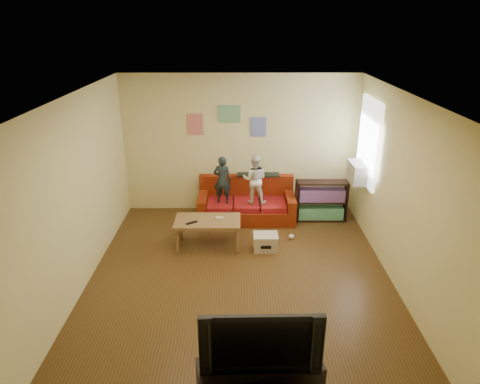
{
  "coord_description": "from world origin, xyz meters",
  "views": [
    {
      "loc": [
        -0.01,
        -5.51,
        3.62
      ],
      "look_at": [
        0.0,
        0.8,
        1.05
      ],
      "focal_mm": 32.0,
      "sensor_mm": 36.0,
      "label": 1
    }
  ],
  "objects_px": {
    "child_b": "(255,179)",
    "bookshelf": "(321,203)",
    "file_box": "(265,242)",
    "child_a": "(222,180)",
    "television": "(261,337)",
    "tv_stand": "(260,382)",
    "sofa": "(246,205)",
    "coffee_table": "(208,224)"
  },
  "relations": [
    {
      "from": "coffee_table",
      "to": "tv_stand",
      "type": "relative_size",
      "value": 0.89
    },
    {
      "from": "coffee_table",
      "to": "tv_stand",
      "type": "height_order",
      "value": "coffee_table"
    },
    {
      "from": "child_b",
      "to": "bookshelf",
      "type": "relative_size",
      "value": 0.96
    },
    {
      "from": "child_b",
      "to": "television",
      "type": "relative_size",
      "value": 0.81
    },
    {
      "from": "sofa",
      "to": "bookshelf",
      "type": "height_order",
      "value": "sofa"
    },
    {
      "from": "child_a",
      "to": "file_box",
      "type": "xyz_separation_m",
      "value": [
        0.75,
        -1.1,
        -0.7
      ]
    },
    {
      "from": "file_box",
      "to": "television",
      "type": "height_order",
      "value": "television"
    },
    {
      "from": "bookshelf",
      "to": "television",
      "type": "distance_m",
      "value": 4.46
    },
    {
      "from": "child_a",
      "to": "television",
      "type": "height_order",
      "value": "child_a"
    },
    {
      "from": "child_b",
      "to": "sofa",
      "type": "bearing_deg",
      "value": -40.18
    },
    {
      "from": "sofa",
      "to": "television",
      "type": "distance_m",
      "value": 4.35
    },
    {
      "from": "file_box",
      "to": "television",
      "type": "relative_size",
      "value": 0.35
    },
    {
      "from": "child_a",
      "to": "television",
      "type": "bearing_deg",
      "value": 104.75
    },
    {
      "from": "television",
      "to": "bookshelf",
      "type": "bearing_deg",
      "value": 71.15
    },
    {
      "from": "child_b",
      "to": "bookshelf",
      "type": "height_order",
      "value": "child_b"
    },
    {
      "from": "child_a",
      "to": "child_b",
      "type": "xyz_separation_m",
      "value": [
        0.6,
        0.0,
        0.01
      ]
    },
    {
      "from": "child_b",
      "to": "coffee_table",
      "type": "distance_m",
      "value": 1.34
    },
    {
      "from": "sofa",
      "to": "child_b",
      "type": "relative_size",
      "value": 1.95
    },
    {
      "from": "child_a",
      "to": "tv_stand",
      "type": "xyz_separation_m",
      "value": [
        0.52,
        -4.15,
        -0.61
      ]
    },
    {
      "from": "sofa",
      "to": "bookshelf",
      "type": "distance_m",
      "value": 1.43
    },
    {
      "from": "child_b",
      "to": "television",
      "type": "height_order",
      "value": "child_b"
    },
    {
      "from": "child_a",
      "to": "television",
      "type": "relative_size",
      "value": 0.78
    },
    {
      "from": "child_b",
      "to": "tv_stand",
      "type": "bearing_deg",
      "value": 96.38
    },
    {
      "from": "child_a",
      "to": "bookshelf",
      "type": "distance_m",
      "value": 1.94
    },
    {
      "from": "sofa",
      "to": "television",
      "type": "xyz_separation_m",
      "value": [
        0.07,
        -4.31,
        0.53
      ]
    },
    {
      "from": "child_b",
      "to": "file_box",
      "type": "distance_m",
      "value": 1.32
    },
    {
      "from": "sofa",
      "to": "coffee_table",
      "type": "xyz_separation_m",
      "value": [
        -0.67,
        -1.14,
        0.15
      ]
    },
    {
      "from": "sofa",
      "to": "television",
      "type": "bearing_deg",
      "value": -89.13
    },
    {
      "from": "coffee_table",
      "to": "tv_stand",
      "type": "bearing_deg",
      "value": -76.95
    },
    {
      "from": "file_box",
      "to": "tv_stand",
      "type": "xyz_separation_m",
      "value": [
        -0.23,
        -3.05,
        0.09
      ]
    },
    {
      "from": "bookshelf",
      "to": "file_box",
      "type": "xyz_separation_m",
      "value": [
        -1.12,
        -1.18,
        -0.2
      ]
    },
    {
      "from": "tv_stand",
      "to": "television",
      "type": "distance_m",
      "value": 0.57
    },
    {
      "from": "child_b",
      "to": "file_box",
      "type": "relative_size",
      "value": 2.3
    },
    {
      "from": "file_box",
      "to": "child_b",
      "type": "bearing_deg",
      "value": 97.87
    },
    {
      "from": "bookshelf",
      "to": "tv_stand",
      "type": "distance_m",
      "value": 4.44
    },
    {
      "from": "child_a",
      "to": "file_box",
      "type": "relative_size",
      "value": 2.24
    },
    {
      "from": "child_b",
      "to": "coffee_table",
      "type": "bearing_deg",
      "value": 57.46
    },
    {
      "from": "child_b",
      "to": "child_a",
      "type": "bearing_deg",
      "value": 7.52
    },
    {
      "from": "child_a",
      "to": "coffee_table",
      "type": "height_order",
      "value": "child_a"
    },
    {
      "from": "tv_stand",
      "to": "child_a",
      "type": "bearing_deg",
      "value": 85.89
    },
    {
      "from": "sofa",
      "to": "tv_stand",
      "type": "height_order",
      "value": "sofa"
    },
    {
      "from": "child_a",
      "to": "bookshelf",
      "type": "relative_size",
      "value": 0.94
    }
  ]
}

